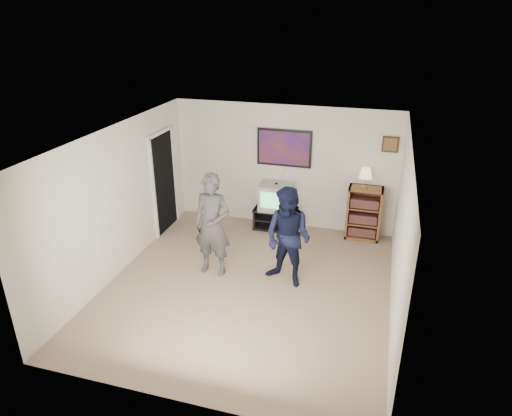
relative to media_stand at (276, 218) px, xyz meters
The scene contains 13 objects.
room_shell 2.15m from the media_stand, 87.31° to the right, with size 4.51×5.00×2.51m.
media_stand is the anchor object (origin of this frame).
crt_television 0.48m from the media_stand, ahead, with size 0.63×0.53×0.53m, color #ABAAA5, non-canonical shape.
bookshelf 1.78m from the media_stand, ahead, with size 0.65×0.37×1.06m, color brown, non-canonical shape.
table_lamp 2.00m from the media_stand, ahead, with size 0.25×0.25×0.39m, color beige, non-canonical shape.
person_tall 2.15m from the media_stand, 107.29° to the right, with size 0.65×0.43×1.78m, color #3D3D40.
person_short 2.13m from the media_stand, 70.86° to the right, with size 0.81×0.63×1.66m, color black.
controller_left 2.08m from the media_stand, 111.05° to the right, with size 0.04×0.13×0.04m, color white.
controller_right 1.99m from the media_stand, 66.88° to the right, with size 0.03×0.12×0.03m, color white.
poster 1.46m from the media_stand, 70.11° to the left, with size 1.10×0.03×0.75m, color black.
air_vent 1.81m from the media_stand, 151.55° to the left, with size 0.28×0.02×0.14m, color white.
small_picture 2.68m from the media_stand, ahead, with size 0.30×0.03×0.30m, color #492317.
doorway 2.37m from the media_stand, 163.64° to the right, with size 0.03×0.85×2.00m, color black.
Camera 1 is at (1.87, -6.04, 4.19)m, focal length 32.00 mm.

